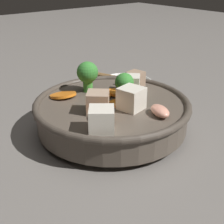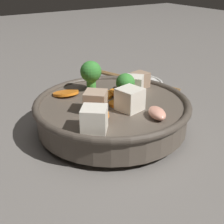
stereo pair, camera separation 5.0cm
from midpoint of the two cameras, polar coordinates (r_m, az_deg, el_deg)
ground_plane at (r=0.55m, az=2.65°, el=-3.40°), size 3.00×3.00×0.00m
stirfry_bowl at (r=0.53m, az=2.73°, el=0.23°), size 0.26×0.26×0.11m
side_saucer at (r=0.75m, az=6.24°, el=5.07°), size 0.13×0.13×0.01m
chopsticks_pair at (r=0.74m, az=6.28°, el=5.76°), size 0.22×0.09×0.01m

